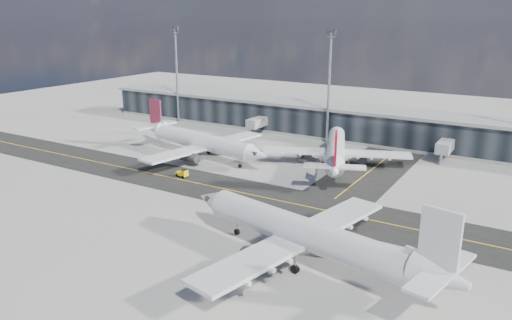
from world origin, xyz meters
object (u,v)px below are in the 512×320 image
at_px(airliner_af, 200,141).
at_px(baggage_tug, 183,173).
at_px(service_van, 302,158).
at_px(airliner_near, 308,235).
at_px(airliner_redtail, 336,150).

bearing_deg(airliner_af, baggage_tug, 33.30).
bearing_deg(service_van, airliner_near, -97.17).
bearing_deg(airliner_af, airliner_redtail, 117.58).
bearing_deg(airliner_near, baggage_tug, 73.62).
height_order(airliner_af, service_van, airliner_af).
relative_size(airliner_redtail, airliner_near, 0.87).
height_order(airliner_redtail, baggage_tug, airliner_redtail).
relative_size(airliner_af, service_van, 8.61).
bearing_deg(airliner_af, service_van, 124.96).
bearing_deg(baggage_tug, service_van, 155.93).
relative_size(baggage_tug, service_van, 0.63).
distance_m(baggage_tug, service_van, 28.53).
xyz_separation_m(airliner_redtail, airliner_near, (13.97, -43.50, 0.42)).
distance_m(airliner_af, service_van, 24.02).
height_order(airliner_af, baggage_tug, airliner_af).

